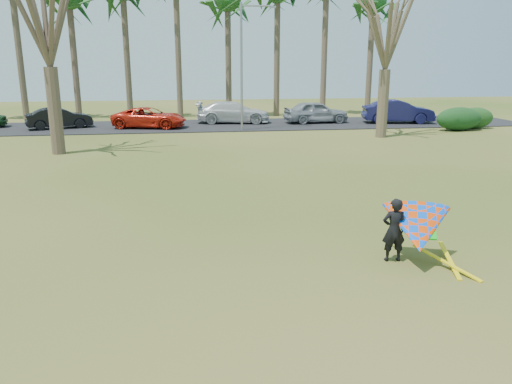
{
  "coord_description": "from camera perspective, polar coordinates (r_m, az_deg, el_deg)",
  "views": [
    {
      "loc": [
        -1.86,
        -10.64,
        4.46
      ],
      "look_at": [
        0.0,
        2.0,
        1.1
      ],
      "focal_mm": 35.0,
      "sensor_mm": 36.0,
      "label": 1
    }
  ],
  "objects": [
    {
      "name": "kite_flyer",
      "position": [
        11.73,
        17.83,
        -3.98
      ],
      "size": [
        2.13,
        2.39,
        2.02
      ],
      "color": "black",
      "rests_on": "ground"
    },
    {
      "name": "car_3",
      "position": [
        36.99,
        -2.63,
        9.09
      ],
      "size": [
        5.59,
        2.88,
        1.55
      ],
      "primitive_type": "imported",
      "rotation": [
        0.0,
        0.0,
        1.43
      ],
      "color": "silver",
      "rests_on": "parking_strip"
    },
    {
      "name": "car_1",
      "position": [
        36.43,
        -21.59,
        7.87
      ],
      "size": [
        4.46,
        2.81,
        1.39
      ],
      "primitive_type": "imported",
      "rotation": [
        0.0,
        0.0,
        1.92
      ],
      "color": "black",
      "rests_on": "parking_strip"
    },
    {
      "name": "ground",
      "position": [
        11.69,
        1.44,
        -7.71
      ],
      "size": [
        100.0,
        100.0,
        0.0
      ],
      "primitive_type": "plane",
      "color": "#264910",
      "rests_on": "ground"
    },
    {
      "name": "parking_strip",
      "position": [
        35.96,
        -5.39,
        7.59
      ],
      "size": [
        46.0,
        7.0,
        0.06
      ],
      "primitive_type": "cube",
      "color": "black",
      "rests_on": "ground"
    },
    {
      "name": "bare_tree_left",
      "position": [
        26.48,
        -23.05,
        18.95
      ],
      "size": [
        6.6,
        6.6,
        9.7
      ],
      "color": "#48392B",
      "rests_on": "ground"
    },
    {
      "name": "streetlight",
      "position": [
        32.89,
        -1.39,
        14.73
      ],
      "size": [
        2.28,
        0.18,
        8.0
      ],
      "color": "gray",
      "rests_on": "ground"
    },
    {
      "name": "car_5",
      "position": [
        38.39,
        15.92,
        8.85
      ],
      "size": [
        5.3,
        2.63,
        1.67
      ],
      "primitive_type": "imported",
      "rotation": [
        0.0,
        0.0,
        1.39
      ],
      "color": "#161643",
      "rests_on": "parking_strip"
    },
    {
      "name": "car_2",
      "position": [
        34.99,
        -12.09,
        8.31
      ],
      "size": [
        5.32,
        3.35,
        1.37
      ],
      "primitive_type": "imported",
      "rotation": [
        0.0,
        0.0,
        1.34
      ],
      "color": "red",
      "rests_on": "parking_strip"
    },
    {
      "name": "bare_tree_right",
      "position": [
        31.07,
        14.85,
        18.16
      ],
      "size": [
        6.27,
        6.27,
        9.21
      ],
      "color": "brown",
      "rests_on": "ground"
    },
    {
      "name": "hedge_near",
      "position": [
        35.8,
        22.17,
        7.74
      ],
      "size": [
        3.09,
        1.4,
        1.54
      ],
      "primitive_type": "ellipsoid",
      "color": "#133516",
      "rests_on": "ground"
    },
    {
      "name": "palm_9",
      "position": [
        44.81,
        13.26,
        20.39
      ],
      "size": [
        4.84,
        4.84,
        10.84
      ],
      "color": "#4E3F2F",
      "rests_on": "ground"
    },
    {
      "name": "hedge_far",
      "position": [
        37.33,
        23.73,
        7.75
      ],
      "size": [
        2.58,
        1.21,
        1.43
      ],
      "primitive_type": "ellipsoid",
      "color": "#163A15",
      "rests_on": "ground"
    },
    {
      "name": "car_4",
      "position": [
        37.28,
        6.87,
        9.08
      ],
      "size": [
        4.82,
        2.28,
        1.59
      ],
      "primitive_type": "imported",
      "rotation": [
        0.0,
        0.0,
        1.66
      ],
      "color": "gray",
      "rests_on": "parking_strip"
    }
  ]
}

